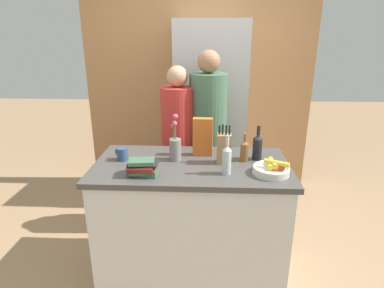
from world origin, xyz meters
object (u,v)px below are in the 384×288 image
object	(u,v)px
book_stack	(142,167)
bottle_vinegar	(227,159)
person_in_blue	(208,133)
flower_vase	(175,147)
refrigerator	(210,115)
knife_block	(224,148)
cereal_box	(203,137)
bottle_oil	(257,146)
person_at_sink	(178,142)
coffee_mug	(122,154)
bottle_wine	(244,150)
fruit_bowl	(272,169)

from	to	relation	value
book_stack	bottle_vinegar	bearing A→B (deg)	4.50
bottle_vinegar	person_in_blue	world-z (taller)	person_in_blue
flower_vase	book_stack	bearing A→B (deg)	-124.72
refrigerator	book_stack	world-z (taller)	refrigerator
refrigerator	person_in_blue	distance (m)	0.62
knife_block	person_in_blue	world-z (taller)	person_in_blue
cereal_box	bottle_oil	bearing A→B (deg)	-10.15
person_at_sink	cereal_box	bearing A→B (deg)	-83.08
flower_vase	coffee_mug	size ratio (longest dim) A/B	3.25
bottle_wine	person_at_sink	distance (m)	0.78
refrigerator	book_stack	bearing A→B (deg)	-107.14
flower_vase	cereal_box	xyz separation A→B (m)	(0.20, 0.12, 0.04)
fruit_bowl	bottle_wine	bearing A→B (deg)	125.22
fruit_bowl	knife_block	xyz separation A→B (m)	(-0.32, 0.18, 0.08)
refrigerator	person_in_blue	bearing A→B (deg)	-92.02
coffee_mug	flower_vase	bearing A→B (deg)	3.08
coffee_mug	bottle_oil	bearing A→B (deg)	3.62
cereal_box	person_in_blue	xyz separation A→B (m)	(0.04, 0.48, -0.12)
refrigerator	bottle_vinegar	xyz separation A→B (m)	(0.11, -1.45, 0.06)
flower_vase	bottle_vinegar	distance (m)	0.44
cereal_box	knife_block	bearing A→B (deg)	-45.32
coffee_mug	bottle_vinegar	world-z (taller)	bottle_vinegar
person_in_blue	cereal_box	bearing A→B (deg)	-96.39
book_stack	bottle_wine	size ratio (longest dim) A/B	0.95
bottle_vinegar	person_at_sink	size ratio (longest dim) A/B	0.17
coffee_mug	bottle_vinegar	bearing A→B (deg)	-15.62
refrigerator	book_stack	size ratio (longest dim) A/B	9.64
knife_block	book_stack	world-z (taller)	knife_block
bottle_wine	person_in_blue	distance (m)	0.65
knife_block	bottle_oil	world-z (taller)	knife_block
book_stack	bottle_oil	size ratio (longest dim) A/B	0.78
refrigerator	knife_block	distance (m)	1.26
bottle_vinegar	coffee_mug	bearing A→B (deg)	164.38
person_in_blue	fruit_bowl	bearing A→B (deg)	-63.52
fruit_bowl	flower_vase	world-z (taller)	flower_vase
coffee_mug	person_in_blue	distance (m)	0.89
book_stack	person_in_blue	world-z (taller)	person_in_blue
bottle_wine	person_at_sink	world-z (taller)	person_at_sink
bottle_oil	book_stack	bearing A→B (deg)	-158.22
cereal_box	bottle_wine	bearing A→B (deg)	-19.43
flower_vase	bottle_wine	distance (m)	0.52
bottle_oil	bottle_vinegar	world-z (taller)	bottle_vinegar
refrigerator	person_at_sink	distance (m)	0.73
flower_vase	bottle_oil	world-z (taller)	flower_vase
bottle_wine	bottle_vinegar	bearing A→B (deg)	-120.66
coffee_mug	bottle_wine	world-z (taller)	bottle_wine
fruit_bowl	bottle_vinegar	distance (m)	0.32
flower_vase	book_stack	xyz separation A→B (m)	(-0.20, -0.28, -0.05)
fruit_bowl	book_stack	distance (m)	0.88
cereal_box	flower_vase	bearing A→B (deg)	-150.07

